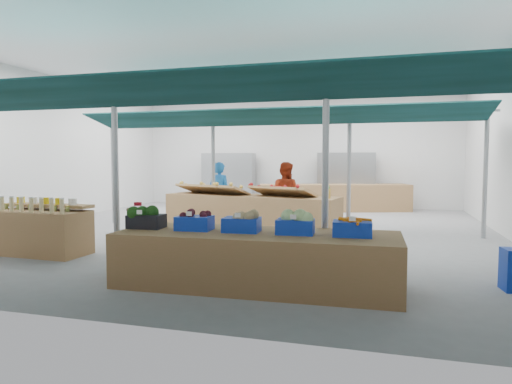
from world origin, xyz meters
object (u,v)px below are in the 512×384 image
fruit_counter (251,214)px  vendor_left (220,194)px  vendor_right (285,195)px  bottle_shelf (41,230)px  veg_counter (257,259)px

fruit_counter → vendor_left: 1.68m
vendor_left → vendor_right: bearing=-170.1°
vendor_left → bottle_shelf: bearing=77.2°
veg_counter → vendor_right: (-0.80, 5.54, 0.47)m
vendor_right → vendor_left: bearing=9.9°
bottle_shelf → veg_counter: bottle_shelf is taller
veg_counter → bottle_shelf: bearing=165.5°
veg_counter → vendor_right: 5.62m
vendor_left → veg_counter: bearing=125.0°
veg_counter → fruit_counter: size_ratio=0.91×
fruit_counter → vendor_left: bearing=147.4°
veg_counter → vendor_left: (-2.60, 5.54, 0.47)m
vendor_right → bottle_shelf: bearing=60.6°
bottle_shelf → veg_counter: size_ratio=0.48×
veg_counter → vendor_left: bearing=113.5°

